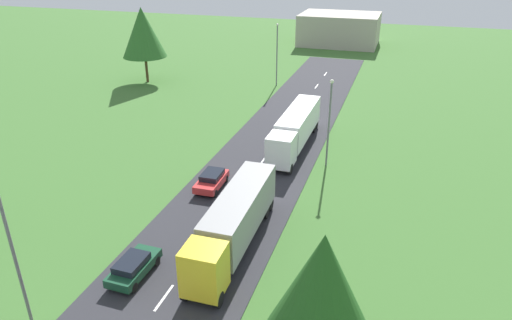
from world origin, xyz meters
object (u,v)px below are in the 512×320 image
car_fourth (212,180)px  lamppost_second (12,247)px  car_third (133,266)px  tree_pine (321,288)px  distant_building (339,29)px  truck_third (296,128)px  lamppost_third (329,119)px  lamppost_fourth (277,52)px  truck_second (235,220)px  tree_maple (143,32)px

car_fourth → lamppost_second: bearing=-101.6°
car_third → car_fourth: 12.54m
tree_pine → distant_building: size_ratio=0.52×
truck_third → car_fourth: (-4.83, -11.04, -1.35)m
car_fourth → lamppost_third: size_ratio=0.48×
lamppost_second → lamppost_fourth: 50.74m
truck_second → car_third: 7.26m
truck_third → distant_building: bearing=94.0°
distant_building → lamppost_fourth: bearing=-96.8°
lamppost_second → lamppost_third: lamppost_second is taller
car_third → distant_building: (0.98, 80.12, 2.35)m
truck_second → lamppost_fourth: 41.40m
lamppost_second → tree_pine: lamppost_second is taller
car_third → lamppost_third: 22.36m
car_fourth → tree_pine: size_ratio=0.50×
truck_third → lamppost_third: bearing=-41.3°
lamppost_second → lamppost_third: 28.24m
truck_second → truck_third: size_ratio=0.93×
car_fourth → truck_third: bearing=66.4°
lamppost_second → lamppost_fourth: lamppost_second is taller
car_third → lamppost_third: lamppost_third is taller
car_third → tree_maple: tree_maple is taller
lamppost_second → tree_pine: 16.11m
tree_maple → car_fourth: bearing=-51.7°
car_fourth → tree_pine: tree_pine is taller
car_fourth → lamppost_third: 12.23m
car_fourth → lamppost_fourth: 33.39m
truck_second → tree_pine: 11.93m
car_fourth → truck_second: bearing=-56.8°
lamppost_second → tree_maple: tree_maple is taller
truck_third → lamppost_third: 5.82m
tree_maple → lamppost_fourth: bearing=11.7°
truck_second → tree_pine: size_ratio=1.56×
lamppost_fourth → distant_building: size_ratio=0.57×
car_third → tree_pine: bearing=-16.6°
tree_maple → lamppost_second: bearing=-67.6°
truck_second → lamppost_third: 15.80m
car_fourth → lamppost_second: (-3.64, -17.78, 4.31)m
truck_third → car_third: 24.14m
truck_second → lamppost_second: lamppost_second is taller
tree_pine → lamppost_third: bearing=98.7°
truck_second → lamppost_second: 13.68m
car_fourth → distant_building: distant_building is taller
car_fourth → tree_maple: size_ratio=0.37×
car_third → tree_pine: size_ratio=0.50×
car_fourth → tree_maple: 37.44m
tree_pine → truck_second: bearing=130.5°
tree_maple → distant_building: 45.57m
truck_third → car_fourth: truck_third is taller
truck_second → tree_pine: (7.47, -8.75, 3.17)m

